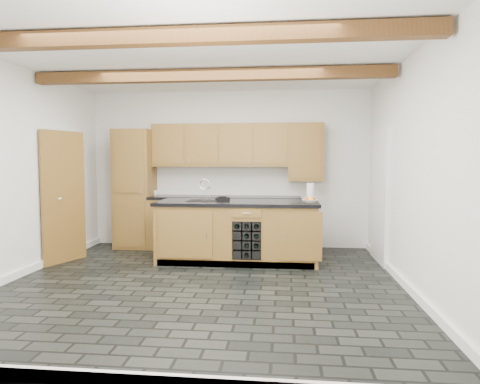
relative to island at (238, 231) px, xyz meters
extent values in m
plane|color=black|center=(-0.31, -1.28, -0.47)|extent=(5.00, 5.00, 0.00)
plane|color=white|center=(-0.31, 1.22, 0.93)|extent=(5.00, 0.00, 5.00)
plane|color=white|center=(-2.81, -1.28, 0.93)|extent=(0.00, 5.00, 5.00)
plane|color=white|center=(2.19, -1.28, 0.93)|extent=(0.00, 5.00, 5.00)
plane|color=white|center=(-0.31, -1.28, 2.33)|extent=(5.00, 5.00, 0.00)
cube|color=brown|center=(-0.31, -2.48, 2.23)|extent=(4.90, 0.15, 0.15)
cube|color=brown|center=(-0.31, -0.68, 2.23)|extent=(4.90, 0.15, 0.15)
cube|color=white|center=(-2.79, -1.28, -0.42)|extent=(0.04, 5.00, 0.10)
cube|color=white|center=(2.17, -1.28, -0.42)|extent=(0.04, 5.00, 0.10)
cube|color=white|center=(-0.31, -3.76, -0.42)|extent=(5.00, 0.04, 0.10)
cube|color=white|center=(-2.78, 0.02, 0.55)|extent=(0.06, 0.94, 2.04)
cube|color=brown|center=(-2.63, -0.33, 0.53)|extent=(0.31, 0.77, 2.00)
cube|color=white|center=(2.16, 0.22, 0.55)|extent=(0.06, 0.98, 2.04)
cube|color=black|center=(2.19, 0.22, 0.53)|extent=(0.02, 0.86, 1.96)
cube|color=brown|center=(-1.96, 0.92, 0.58)|extent=(0.65, 0.60, 2.10)
cube|color=brown|center=(-0.33, 0.92, -0.03)|extent=(2.60, 0.60, 0.88)
cube|color=black|center=(-0.33, 0.92, 0.44)|extent=(2.64, 0.62, 0.05)
cube|color=white|center=(-0.33, 1.21, 0.72)|extent=(2.60, 0.02, 0.52)
cube|color=brown|center=(-0.43, 1.04, 1.36)|extent=(2.40, 0.35, 0.75)
cube|color=brown|center=(1.07, 1.04, 1.23)|extent=(0.60, 0.35, 1.00)
cube|color=brown|center=(-0.01, 0.02, -0.03)|extent=(2.40, 0.90, 0.88)
cube|color=black|center=(-0.01, 0.02, 0.44)|extent=(2.46, 0.96, 0.05)
cube|color=brown|center=(-0.73, -0.45, 0.01)|extent=(0.80, 0.02, 0.70)
cube|color=brown|center=(0.94, -0.45, 0.01)|extent=(0.60, 0.02, 0.70)
cube|color=black|center=(0.17, -0.29, -0.07)|extent=(0.42, 0.30, 0.56)
cylinder|color=black|center=(0.31, -0.33, 0.00)|extent=(0.07, 0.26, 0.07)
cylinder|color=black|center=(0.31, -0.33, 0.14)|extent=(0.07, 0.26, 0.07)
cylinder|color=black|center=(0.17, -0.33, 0.00)|extent=(0.07, 0.26, 0.07)
cylinder|color=black|center=(0.31, -0.33, -0.14)|extent=(0.07, 0.26, 0.07)
cylinder|color=black|center=(0.17, -0.33, -0.28)|extent=(0.07, 0.26, 0.07)
cylinder|color=black|center=(0.03, -0.33, 0.14)|extent=(0.07, 0.26, 0.07)
cylinder|color=black|center=(0.17, -0.33, -0.14)|extent=(0.07, 0.26, 0.07)
cylinder|color=black|center=(0.17, -0.33, 0.14)|extent=(0.07, 0.26, 0.07)
cube|color=black|center=(-0.56, 0.02, 0.46)|extent=(0.45, 0.40, 0.02)
cylinder|color=silver|center=(-0.56, 0.20, 0.56)|extent=(0.02, 0.02, 0.20)
torus|color=silver|center=(-0.56, 0.20, 0.70)|extent=(0.18, 0.02, 0.18)
cylinder|color=silver|center=(-0.64, 0.20, 0.50)|extent=(0.02, 0.02, 0.08)
cylinder|color=silver|center=(-0.48, 0.20, 0.50)|extent=(0.02, 0.02, 0.08)
cube|color=black|center=(-0.26, 0.13, 0.49)|extent=(0.22, 0.14, 0.05)
cylinder|color=black|center=(-0.26, 0.13, 0.52)|extent=(0.14, 0.14, 0.02)
imported|color=white|center=(1.07, -0.20, 0.49)|extent=(0.24, 0.24, 0.05)
sphere|color=red|center=(1.12, -0.20, 0.52)|extent=(0.07, 0.07, 0.07)
sphere|color=orange|center=(1.09, -0.15, 0.52)|extent=(0.07, 0.07, 0.07)
sphere|color=olive|center=(1.03, -0.17, 0.52)|extent=(0.07, 0.07, 0.07)
sphere|color=#C23E1D|center=(1.03, -0.23, 0.52)|extent=(0.07, 0.07, 0.07)
sphere|color=yellow|center=(1.09, -0.25, 0.52)|extent=(0.07, 0.07, 0.07)
cylinder|color=white|center=(1.11, 0.29, 0.60)|extent=(0.12, 0.12, 0.27)
imported|color=white|center=(-1.61, 1.01, 0.51)|extent=(0.11, 0.11, 0.09)
camera|label=1|loc=(0.71, -6.48, 1.06)|focal=32.00mm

